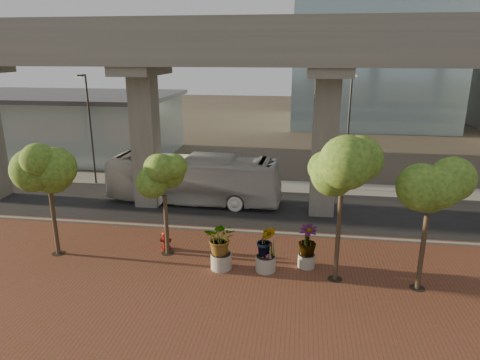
# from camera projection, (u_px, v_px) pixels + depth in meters

# --- Properties ---
(ground) EXTENTS (160.00, 160.00, 0.00)m
(ground) POSITION_uv_depth(u_px,v_px,m) (228.00, 219.00, 27.78)
(ground) COLOR #3C362C
(ground) RESTS_ON ground
(brick_plaza) EXTENTS (70.00, 13.00, 0.06)m
(brick_plaza) POSITION_uv_depth(u_px,v_px,m) (199.00, 282.00, 20.19)
(brick_plaza) COLOR brown
(brick_plaza) RESTS_ON ground
(asphalt_road) EXTENTS (90.00, 8.00, 0.04)m
(asphalt_road) POSITION_uv_depth(u_px,v_px,m) (233.00, 208.00, 29.67)
(asphalt_road) COLOR black
(asphalt_road) RESTS_ON ground
(curb_strip) EXTENTS (70.00, 0.25, 0.16)m
(curb_strip) POSITION_uv_depth(u_px,v_px,m) (222.00, 230.00, 25.86)
(curb_strip) COLOR gray
(curb_strip) RESTS_ON ground
(far_sidewalk) EXTENTS (90.00, 3.00, 0.06)m
(far_sidewalk) POSITION_uv_depth(u_px,v_px,m) (244.00, 185.00, 34.88)
(far_sidewalk) COLOR gray
(far_sidewalk) RESTS_ON ground
(transit_viaduct) EXTENTS (72.00, 5.60, 12.40)m
(transit_viaduct) POSITION_uv_depth(u_px,v_px,m) (232.00, 103.00, 27.56)
(transit_viaduct) COLOR gray
(transit_viaduct) RESTS_ON ground
(station_pavilion) EXTENTS (23.00, 13.00, 6.30)m
(station_pavilion) POSITION_uv_depth(u_px,v_px,m) (66.00, 123.00, 44.74)
(station_pavilion) COLOR #A9BDC2
(station_pavilion) RESTS_ON ground
(transit_bus) EXTENTS (12.48, 3.46, 3.44)m
(transit_bus) POSITION_uv_depth(u_px,v_px,m) (194.00, 180.00, 30.38)
(transit_bus) COLOR silver
(transit_bus) RESTS_ON ground
(fire_hydrant) EXTENTS (0.57, 0.51, 1.14)m
(fire_hydrant) POSITION_uv_depth(u_px,v_px,m) (166.00, 240.00, 23.32)
(fire_hydrant) COLOR #67110B
(fire_hydrant) RESTS_ON ground
(planter_front) EXTENTS (2.29, 2.29, 2.52)m
(planter_front) POSITION_uv_depth(u_px,v_px,m) (221.00, 240.00, 20.96)
(planter_front) COLOR #AFAB9E
(planter_front) RESTS_ON ground
(planter_right) EXTENTS (2.10, 2.10, 2.24)m
(planter_right) POSITION_uv_depth(u_px,v_px,m) (307.00, 242.00, 21.19)
(planter_right) COLOR gray
(planter_right) RESTS_ON ground
(planter_left) EXTENTS (2.21, 2.21, 2.43)m
(planter_left) POSITION_uv_depth(u_px,v_px,m) (266.00, 243.00, 20.78)
(planter_left) COLOR gray
(planter_left) RESTS_ON ground
(street_tree_far_west) EXTENTS (3.42, 3.42, 6.14)m
(street_tree_far_west) POSITION_uv_depth(u_px,v_px,m) (48.00, 172.00, 21.65)
(street_tree_far_west) COLOR #4D402C
(street_tree_far_west) RESTS_ON ground
(street_tree_near_west) EXTENTS (3.04, 3.04, 5.57)m
(street_tree_near_west) POSITION_uv_depth(u_px,v_px,m) (164.00, 179.00, 21.81)
(street_tree_near_west) COLOR #4D402C
(street_tree_near_west) RESTS_ON ground
(street_tree_near_east) EXTENTS (3.64, 3.64, 6.94)m
(street_tree_near_east) POSITION_uv_depth(u_px,v_px,m) (343.00, 173.00, 18.87)
(street_tree_near_east) COLOR #4D402C
(street_tree_near_east) RESTS_ON ground
(street_tree_far_east) EXTENTS (3.29, 3.29, 6.04)m
(street_tree_far_east) POSITION_uv_depth(u_px,v_px,m) (430.00, 195.00, 18.31)
(street_tree_far_east) COLOR #4D402C
(street_tree_far_east) RESTS_ON ground
(streetlamp_west) EXTENTS (0.43, 1.27, 8.76)m
(streetlamp_west) POSITION_uv_depth(u_px,v_px,m) (89.00, 122.00, 33.66)
(streetlamp_west) COLOR #29282C
(streetlamp_west) RESTS_ON ground
(streetlamp_east) EXTENTS (0.44, 1.30, 8.96)m
(streetlamp_east) POSITION_uv_depth(u_px,v_px,m) (349.00, 124.00, 32.09)
(streetlamp_east) COLOR #2D2C31
(streetlamp_east) RESTS_ON ground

